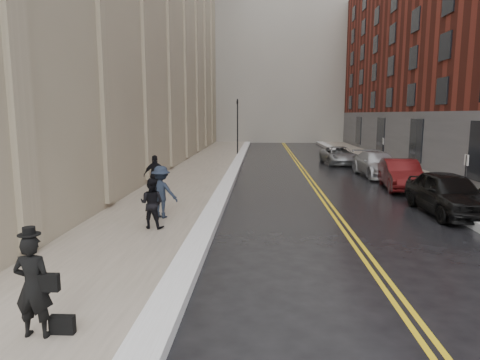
# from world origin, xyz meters

# --- Properties ---
(ground) EXTENTS (160.00, 160.00, 0.00)m
(ground) POSITION_xyz_m (0.00, 0.00, 0.00)
(ground) COLOR black
(ground) RESTS_ON ground
(sidewalk_left) EXTENTS (4.00, 64.00, 0.15)m
(sidewalk_left) POSITION_xyz_m (-4.50, 16.00, 0.07)
(sidewalk_left) COLOR gray
(sidewalk_left) RESTS_ON ground
(sidewalk_right) EXTENTS (3.00, 64.00, 0.15)m
(sidewalk_right) POSITION_xyz_m (9.00, 16.00, 0.07)
(sidewalk_right) COLOR gray
(sidewalk_right) RESTS_ON ground
(lane_stripe_a) EXTENTS (0.12, 64.00, 0.01)m
(lane_stripe_a) POSITION_xyz_m (2.38, 16.00, 0.00)
(lane_stripe_a) COLOR gold
(lane_stripe_a) RESTS_ON ground
(lane_stripe_b) EXTENTS (0.12, 64.00, 0.01)m
(lane_stripe_b) POSITION_xyz_m (2.62, 16.00, 0.00)
(lane_stripe_b) COLOR gold
(lane_stripe_b) RESTS_ON ground
(snow_ridge_left) EXTENTS (0.70, 60.80, 0.26)m
(snow_ridge_left) POSITION_xyz_m (-2.20, 16.00, 0.13)
(snow_ridge_left) COLOR white
(snow_ridge_left) RESTS_ON ground
(snow_ridge_right) EXTENTS (0.85, 60.80, 0.30)m
(snow_ridge_right) POSITION_xyz_m (7.15, 16.00, 0.15)
(snow_ridge_right) COLOR white
(snow_ridge_right) RESTS_ON ground
(tower_far_right) EXTENTS (22.00, 18.00, 44.00)m
(tower_far_right) POSITION_xyz_m (14.00, 66.00, 22.00)
(tower_far_right) COLOR slate
(tower_far_right) RESTS_ON ground
(traffic_signal) EXTENTS (0.18, 0.15, 5.20)m
(traffic_signal) POSITION_xyz_m (-2.60, 30.00, 3.08)
(traffic_signal) COLOR black
(traffic_signal) RESTS_ON ground
(parking_sign_near) EXTENTS (0.06, 0.35, 2.23)m
(parking_sign_near) POSITION_xyz_m (7.90, 8.00, 1.36)
(parking_sign_near) COLOR black
(parking_sign_near) RESTS_ON ground
(parking_sign_far) EXTENTS (0.06, 0.35, 2.23)m
(parking_sign_far) POSITION_xyz_m (7.90, 20.00, 1.36)
(parking_sign_far) COLOR black
(parking_sign_far) RESTS_ON ground
(car_black) EXTENTS (2.05, 4.89, 1.65)m
(car_black) POSITION_xyz_m (6.80, 6.91, 0.83)
(car_black) COLOR black
(car_black) RESTS_ON ground
(car_maroon) EXTENTS (2.07, 4.78, 1.53)m
(car_maroon) POSITION_xyz_m (6.80, 12.57, 0.77)
(car_maroon) COLOR #440C0D
(car_maroon) RESTS_ON ground
(car_silver_near) EXTENTS (2.44, 5.36, 1.52)m
(car_silver_near) POSITION_xyz_m (6.80, 17.02, 0.76)
(car_silver_near) COLOR #A7A9AF
(car_silver_near) RESTS_ON ground
(car_silver_far) EXTENTS (2.58, 4.99, 1.34)m
(car_silver_far) POSITION_xyz_m (5.60, 23.53, 0.67)
(car_silver_far) COLOR gray
(car_silver_far) RESTS_ON ground
(pedestrian_main) EXTENTS (0.64, 0.42, 1.76)m
(pedestrian_main) POSITION_xyz_m (-4.12, -3.07, 1.03)
(pedestrian_main) COLOR black
(pedestrian_main) RESTS_ON sidewalk_left
(pedestrian_a) EXTENTS (0.90, 0.75, 1.64)m
(pedestrian_a) POSITION_xyz_m (-3.92, 3.84, 0.97)
(pedestrian_a) COLOR black
(pedestrian_a) RESTS_ON sidewalk_left
(pedestrian_b) EXTENTS (1.34, 0.96, 1.87)m
(pedestrian_b) POSITION_xyz_m (-3.94, 5.26, 1.09)
(pedestrian_b) COLOR #1B2332
(pedestrian_b) RESTS_ON sidewalk_left
(pedestrian_c) EXTENTS (1.14, 0.66, 1.83)m
(pedestrian_c) POSITION_xyz_m (-5.21, 9.57, 1.06)
(pedestrian_c) COLOR black
(pedestrian_c) RESTS_ON sidewalk_left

